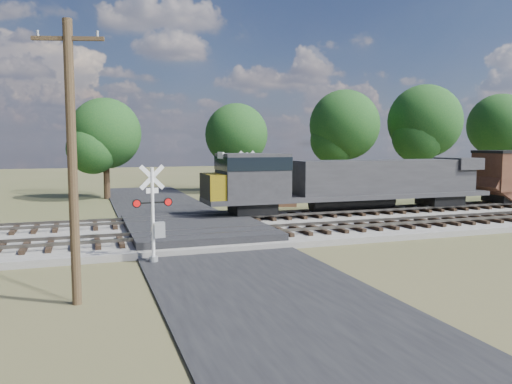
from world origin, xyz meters
name	(u,v)px	position (x,y,z in m)	size (l,w,h in m)	color
ground	(197,236)	(0.00, 0.00, 0.00)	(160.00, 160.00, 0.00)	#404927
ballast_bed	(360,222)	(10.00, 0.50, 0.15)	(140.00, 10.00, 0.30)	gray
road	(197,236)	(0.00, 0.00, 0.04)	(7.00, 60.00, 0.08)	black
crossing_panel	(195,229)	(0.00, 0.50, 0.32)	(7.00, 9.00, 0.62)	#262628
track_near	(266,232)	(3.12, -2.00, 0.41)	(140.00, 2.60, 0.33)	black
track_far	(238,218)	(3.12, 3.00, 0.41)	(140.00, 2.60, 0.33)	black
crossing_signal_near	(155,223)	(-2.84, -5.23, 1.67)	(1.61, 0.37, 4.01)	silver
crossing_signal_far	(246,187)	(5.05, 7.38, 1.81)	(1.76, 0.38, 4.36)	silver
utility_pole	(72,157)	(-5.79, -9.68, 4.45)	(2.00, 0.67, 8.39)	#3E2A1C
equipment_shed	(269,185)	(8.51, 11.98, 1.54)	(5.65, 5.65, 3.05)	#46271E
treeline	(256,126)	(10.31, 20.61, 6.56)	(80.23, 10.96, 11.08)	black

